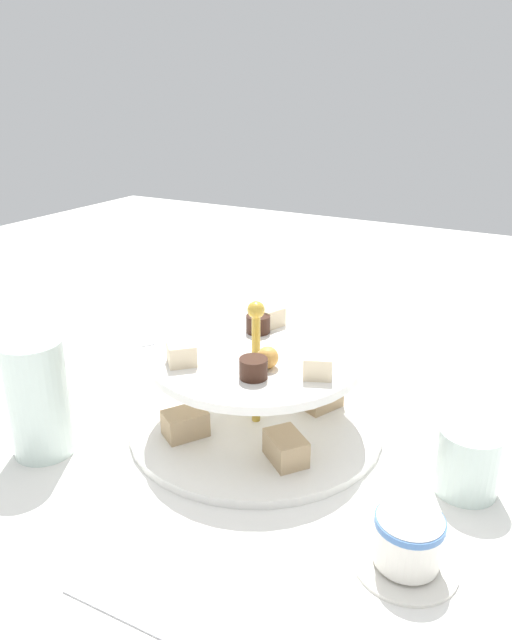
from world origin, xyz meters
name	(u,v)px	position (x,y,z in m)	size (l,w,h in m)	color
ground_plane	(256,427)	(0.00, 0.00, 0.00)	(2.40, 2.40, 0.00)	white
tiered_serving_stand	(256,395)	(0.00, 0.00, 0.04)	(0.30, 0.30, 0.16)	white
water_glass_tall_right	(38,398)	(0.19, 0.16, 0.07)	(0.07, 0.07, 0.13)	silver
water_glass_short_left	(468,460)	(-0.24, 0.00, 0.03)	(0.06, 0.06, 0.07)	silver
teacup_with_saucer	(408,543)	(-0.22, 0.13, 0.02)	(0.09, 0.09, 0.05)	white
butter_knife_left	(192,336)	(0.23, -0.19, 0.00)	(0.17, 0.01, 0.00)	silver
butter_knife_right	(152,625)	(-0.07, 0.29, 0.00)	(0.17, 0.01, 0.00)	silver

